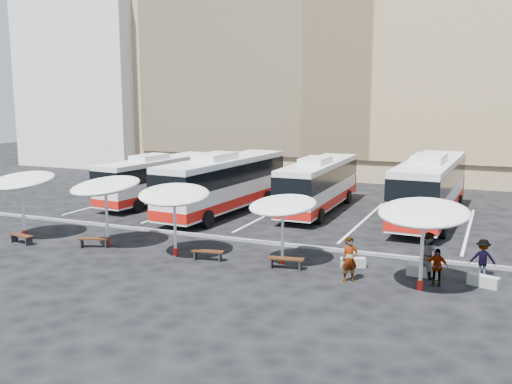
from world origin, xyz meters
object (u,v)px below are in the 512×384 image
at_px(sunshade_4, 424,213).
at_px(wood_bench_2, 208,253).
at_px(wood_bench_0, 21,237).
at_px(wood_bench_1, 94,240).
at_px(wood_bench_3, 286,260).
at_px(sunshade_3, 283,205).
at_px(bus_3, 430,186).
at_px(conc_bench_1, 423,271).
at_px(bus_2, 319,183).
at_px(bus_1, 224,182).
at_px(passenger_1, 429,255).
at_px(passenger_3, 483,258).
at_px(conc_bench_2, 483,281).
at_px(sunshade_2, 174,195).
at_px(sunshade_1, 105,186).
at_px(passenger_2, 437,267).
at_px(sunshade_0, 21,181).
at_px(bus_0, 159,177).
at_px(conc_bench_0, 353,263).
at_px(passenger_0, 350,259).

height_order(sunshade_4, wood_bench_2, sunshade_4).
height_order(wood_bench_0, wood_bench_1, wood_bench_1).
bearing_deg(wood_bench_3, sunshade_3, 122.86).
height_order(bus_3, sunshade_4, bus_3).
xyz_separation_m(sunshade_4, conc_bench_1, (-0.13, 1.77, -2.83)).
distance_m(bus_2, conc_bench_1, 14.29).
xyz_separation_m(bus_1, conc_bench_1, (13.52, -8.62, -1.79)).
height_order(wood_bench_1, passenger_1, passenger_1).
bearing_deg(passenger_3, sunshade_4, 45.84).
xyz_separation_m(bus_1, sunshade_3, (7.47, -9.23, 0.66)).
xyz_separation_m(bus_3, wood_bench_1, (-14.65, -13.16, -1.73)).
bearing_deg(conc_bench_2, sunshade_2, -175.65).
bearing_deg(sunshade_3, wood_bench_2, -166.47).
distance_m(wood_bench_0, passenger_3, 22.15).
relative_size(wood_bench_2, passenger_1, 0.80).
xyz_separation_m(sunshade_1, passenger_2, (15.87, 0.23, -2.30)).
bearing_deg(sunshade_0, passenger_2, 1.40).
height_order(sunshade_0, wood_bench_3, sunshade_0).
relative_size(wood_bench_1, wood_bench_2, 1.04).
xyz_separation_m(conc_bench_1, passenger_1, (0.21, 0.00, 0.72)).
relative_size(bus_3, sunshade_2, 3.01).
xyz_separation_m(bus_2, sunshade_2, (-3.06, -13.04, 1.09)).
distance_m(wood_bench_3, passenger_2, 6.30).
bearing_deg(wood_bench_0, bus_0, 89.48).
bearing_deg(wood_bench_1, bus_0, 107.70).
xyz_separation_m(bus_0, conc_bench_0, (16.47, -9.99, -1.57)).
distance_m(sunshade_4, wood_bench_3, 6.40).
bearing_deg(passenger_0, wood_bench_2, 140.36).
distance_m(bus_2, bus_3, 7.04).
height_order(sunshade_4, passenger_0, sunshade_4).
bearing_deg(passenger_2, conc_bench_2, 15.32).
bearing_deg(conc_bench_1, passenger_3, 22.11).
relative_size(sunshade_2, conc_bench_0, 3.92).
bearing_deg(sunshade_1, wood_bench_1, -134.73).
height_order(wood_bench_1, conc_bench_2, wood_bench_1).
xyz_separation_m(wood_bench_1, passenger_0, (13.03, -0.19, 0.57)).
height_order(bus_3, passenger_2, bus_3).
relative_size(bus_1, wood_bench_2, 8.19).
height_order(passenger_1, passenger_3, passenger_1).
distance_m(wood_bench_3, conc_bench_0, 3.00).
bearing_deg(conc_bench_1, passenger_0, -145.54).
xyz_separation_m(sunshade_2, wood_bench_3, (5.50, 0.15, -2.57)).
height_order(bus_3, sunshade_1, bus_3).
xyz_separation_m(bus_1, sunshade_0, (-6.93, -10.07, 1.03)).
bearing_deg(bus_1, wood_bench_2, -63.42).
height_order(wood_bench_3, passenger_3, passenger_3).
bearing_deg(passenger_0, wood_bench_3, 132.36).
distance_m(bus_1, sunshade_4, 17.18).
relative_size(wood_bench_0, conc_bench_1, 1.24).
relative_size(wood_bench_0, passenger_0, 0.84).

